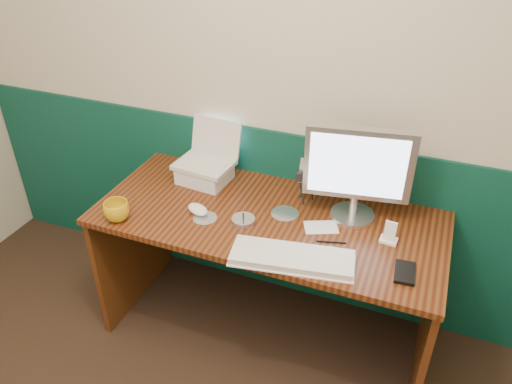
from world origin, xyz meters
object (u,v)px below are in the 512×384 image
at_px(laptop, 203,146).
at_px(keyboard, 292,258).
at_px(desk, 267,277).
at_px(camcorder, 306,183).
at_px(monitor, 358,173).
at_px(mug, 117,211).

height_order(laptop, keyboard, laptop).
bearing_deg(laptop, desk, -18.24).
relative_size(laptop, camcorder, 1.42).
relative_size(desk, keyboard, 3.23).
bearing_deg(camcorder, laptop, 167.77).
relative_size(desk, camcorder, 8.27).
distance_m(desk, monitor, 0.72).
relative_size(keyboard, mug, 4.24).
relative_size(monitor, mug, 3.96).
xyz_separation_m(laptop, monitor, (0.77, -0.04, 0.03)).
xyz_separation_m(desk, monitor, (0.36, 0.14, 0.61)).
distance_m(monitor, mug, 1.09).
xyz_separation_m(keyboard, mug, (-0.83, -0.01, 0.03)).
bearing_deg(keyboard, monitor, 58.77).
distance_m(desk, laptop, 0.72).
height_order(laptop, monitor, monitor).
xyz_separation_m(monitor, camcorder, (-0.24, 0.05, -0.13)).
height_order(mug, camcorder, camcorder).
bearing_deg(monitor, mug, -166.70).
height_order(desk, monitor, monitor).
bearing_deg(mug, monitor, 22.73).
relative_size(laptop, monitor, 0.59).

